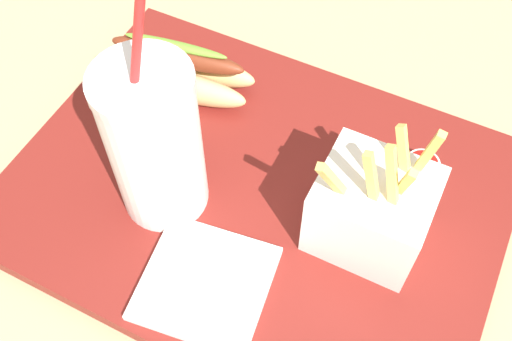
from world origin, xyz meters
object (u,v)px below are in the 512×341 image
(napkin_stack, at_px, (206,283))
(fries_basket, at_px, (372,208))
(soda_cup, at_px, (155,144))
(hot_dog_1, at_px, (179,70))
(ketchup_cup_1, at_px, (421,167))

(napkin_stack, bearing_deg, fries_basket, 46.27)
(soda_cup, xyz_separation_m, napkin_stack, (0.08, -0.06, -0.08))
(fries_basket, distance_m, napkin_stack, 0.16)
(soda_cup, height_order, napkin_stack, soda_cup)
(hot_dog_1, bearing_deg, fries_basket, -18.29)
(ketchup_cup_1, height_order, napkin_stack, ketchup_cup_1)
(fries_basket, xyz_separation_m, ketchup_cup_1, (0.02, 0.09, -0.03))
(fries_basket, height_order, ketchup_cup_1, fries_basket)
(fries_basket, relative_size, hot_dog_1, 0.82)
(soda_cup, height_order, hot_dog_1, soda_cup)
(ketchup_cup_1, bearing_deg, napkin_stack, -123.72)
(fries_basket, bearing_deg, soda_cup, -165.64)
(fries_basket, height_order, hot_dog_1, fries_basket)
(hot_dog_1, height_order, ketchup_cup_1, hot_dog_1)
(soda_cup, bearing_deg, napkin_stack, -38.95)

